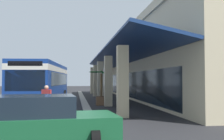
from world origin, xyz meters
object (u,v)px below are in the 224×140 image
(transit_bus, at_px, (43,80))
(pedestrian, at_px, (46,99))
(parked_sedan_green, at_px, (33,122))
(potted_palm, at_px, (101,96))

(transit_bus, bearing_deg, pedestrian, 7.76)
(parked_sedan_green, xyz_separation_m, pedestrian, (-6.62, -0.33, 0.15))
(parked_sedan_green, bearing_deg, pedestrian, -177.18)
(pedestrian, relative_size, potted_palm, 0.62)
(parked_sedan_green, distance_m, potted_palm, 13.05)
(potted_palm, bearing_deg, pedestrian, -29.36)
(pedestrian, bearing_deg, transit_bus, -172.24)
(transit_bus, relative_size, potted_palm, 4.35)
(parked_sedan_green, bearing_deg, transit_bus, -174.61)
(parked_sedan_green, distance_m, pedestrian, 6.63)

